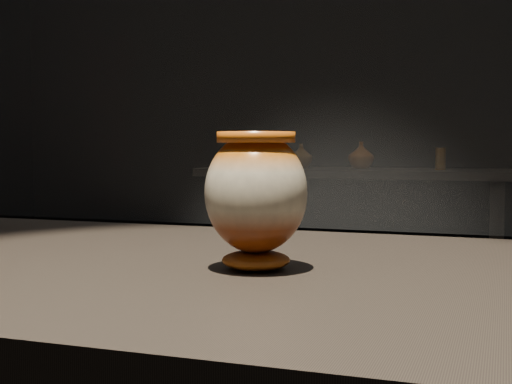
{
  "coord_description": "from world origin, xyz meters",
  "views": [
    {
      "loc": [
        0.41,
        -0.89,
        1.07
      ],
      "look_at": [
        0.1,
        -0.02,
        1.0
      ],
      "focal_mm": 50.0,
      "sensor_mm": 36.0,
      "label": 1
    }
  ],
  "objects": [
    {
      "name": "main_vase",
      "position": [
        0.1,
        -0.02,
        1.0
      ],
      "size": [
        0.14,
        0.14,
        0.18
      ],
      "rotation": [
        0.0,
        0.0,
        0.02
      ],
      "color": "maroon",
      "rests_on": "display_plinth"
    },
    {
      "name": "back_shelf",
      "position": [
        -0.49,
        3.57,
        0.64
      ],
      "size": [
        2.0,
        0.6,
        0.9
      ],
      "color": "black",
      "rests_on": "ground"
    },
    {
      "name": "back_vase_left",
      "position": [
        -0.87,
        3.62,
        0.98
      ],
      "size": [
        0.15,
        0.15,
        0.16
      ],
      "primitive_type": "imported",
      "rotation": [
        0.0,
        0.0,
        3.12
      ],
      "color": "brown",
      "rests_on": "back_shelf"
    },
    {
      "name": "back_vase_right",
      "position": [
        0.03,
        3.55,
        0.97
      ],
      "size": [
        0.06,
        0.06,
        0.13
      ],
      "primitive_type": "cylinder",
      "color": "brown",
      "rests_on": "back_shelf"
    },
    {
      "name": "back_vase_mid",
      "position": [
        -0.47,
        3.61,
        0.98
      ],
      "size": [
        0.18,
        0.18,
        0.17
      ],
      "primitive_type": "imported",
      "rotation": [
        0.0,
        0.0,
        1.44
      ],
      "color": "maroon",
      "rests_on": "back_shelf"
    }
  ]
}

